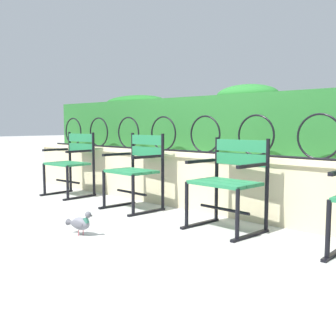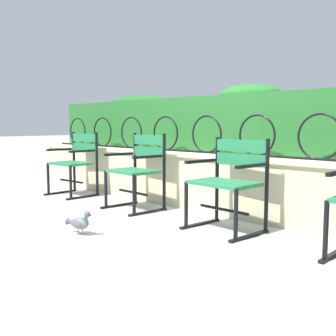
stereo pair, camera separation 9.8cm
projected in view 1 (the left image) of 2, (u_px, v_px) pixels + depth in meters
ground_plane at (158, 226)px, 3.88m from camera, size 60.00×60.00×0.00m
stone_wall at (217, 182)px, 4.52m from camera, size 6.84×0.41×0.65m
iron_arch_fence at (206, 136)px, 4.49m from camera, size 6.31×0.02×0.42m
hedge_row at (242, 121)px, 4.76m from camera, size 6.70×0.53×0.78m
park_chair_leftmost at (72, 162)px, 5.56m from camera, size 0.59×0.55×0.86m
park_chair_centre_left at (136, 169)px, 4.65m from camera, size 0.59×0.54×0.87m
park_chair_centre_right at (230, 180)px, 3.74m from camera, size 0.65×0.55×0.84m
pigeon_near_chairs at (80, 223)px, 3.56m from camera, size 0.29×0.14×0.22m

